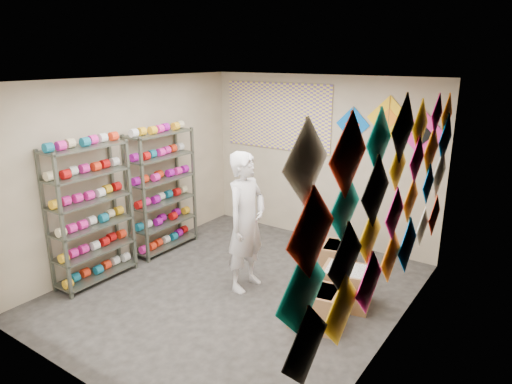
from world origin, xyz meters
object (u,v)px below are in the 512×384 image
Objects in this scene: carton_b at (346,286)px; carton_c at (339,259)px; shelf_rack_back at (162,192)px; shopkeeper at (246,222)px; shelf_rack_front at (91,215)px; carton_a at (315,306)px.

carton_c is (-0.43, 0.71, -0.02)m from carton_b.
shelf_rack_back is 1.84m from shopkeeper.
carton_a is (3.00, 0.73, -0.72)m from shelf_rack_front.
carton_b reaches higher than carton_a.
shopkeeper is at bearing 157.08° from carton_a.
shelf_rack_back reaches higher than carton_b.
shelf_rack_back reaches higher than shopkeeper.
carton_a is 1.37m from carton_c.
carton_b is (3.10, 1.35, -0.71)m from shelf_rack_front.
carton_b is at bearing 23.48° from shelf_rack_front.
carton_c is at bearing 15.88° from shelf_rack_back.
shelf_rack_front reaches higher than shopkeeper.
carton_c is (0.85, 1.05, -0.71)m from shopkeeper.
shelf_rack_front is at bearing -175.83° from carton_a.
carton_a is at bearing -89.71° from carton_c.
shelf_rack_back is at bearing 90.00° from shelf_rack_front.
shopkeeper reaches higher than carton_c.
carton_a is (3.00, -0.57, -0.72)m from shelf_rack_back.
shopkeeper is 3.41× the size of carton_a.
shopkeeper is 1.49m from carton_b.
shopkeeper is at bearing -142.50° from carton_c.
carton_a reaches higher than carton_c.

